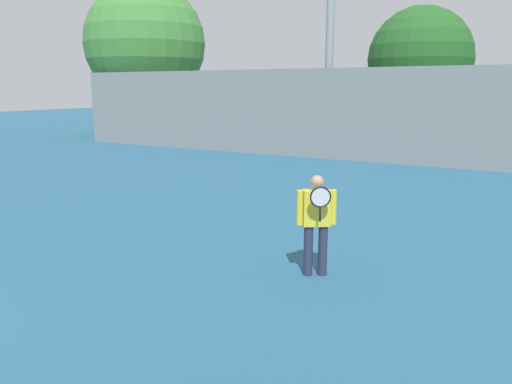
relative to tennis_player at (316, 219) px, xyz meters
The scene contains 4 objects.
tennis_player is the anchor object (origin of this frame).
back_fence 12.59m from the tennis_player, 106.09° to the left, with size 28.80×0.06×3.58m.
tree_green_broad 23.25m from the tennis_player, 137.95° to the left, with size 6.70×6.70×8.58m.
tree_dark_dense 18.35m from the tennis_player, 97.88° to the left, with size 4.81×4.81×6.53m.
Camera 1 is at (6.30, -1.08, 2.84)m, focal length 35.00 mm.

